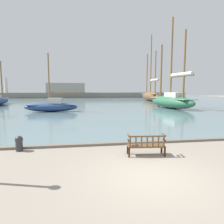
% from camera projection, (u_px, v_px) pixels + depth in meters
% --- Properties ---
extents(ground_plane, '(160.00, 160.00, 0.00)m').
position_uv_depth(ground_plane, '(151.00, 175.00, 6.65)').
color(ground_plane, gray).
extents(harbor_water, '(100.00, 80.00, 0.08)m').
position_uv_depth(harbor_water, '(90.00, 101.00, 49.84)').
color(harbor_water, slate).
rests_on(harbor_water, ground).
extents(quay_edge_kerb, '(40.00, 0.30, 0.12)m').
position_uv_depth(quay_edge_kerb, '(126.00, 143.00, 10.43)').
color(quay_edge_kerb, '#675F54').
rests_on(quay_edge_kerb, ground).
extents(park_bench, '(1.64, 0.67, 0.92)m').
position_uv_depth(park_bench, '(146.00, 145.00, 8.60)').
color(park_bench, '#322113').
rests_on(park_bench, ground).
extents(sailboat_outer_starboard, '(6.59, 1.92, 7.16)m').
position_uv_depth(sailboat_outer_starboard, '(52.00, 106.00, 24.88)').
color(sailboat_outer_starboard, navy).
rests_on(sailboat_outer_starboard, harbor_water).
extents(sailboat_mid_port, '(3.13, 11.65, 15.69)m').
position_uv_depth(sailboat_mid_port, '(151.00, 95.00, 48.70)').
color(sailboat_mid_port, brown).
rests_on(sailboat_mid_port, harbor_water).
extents(sailboat_mid_starboard, '(4.40, 10.24, 13.04)m').
position_uv_depth(sailboat_mid_starboard, '(171.00, 99.00, 29.46)').
color(sailboat_mid_starboard, '#2D6647').
rests_on(sailboat_mid_starboard, harbor_water).
extents(mooring_bollard, '(0.36, 0.36, 0.72)m').
position_uv_depth(mooring_bollard, '(19.00, 143.00, 9.25)').
color(mooring_bollard, '#2D2D33').
rests_on(mooring_bollard, ground).
extents(far_breakwater, '(56.73, 2.40, 6.41)m').
position_uv_depth(far_breakwater, '(82.00, 93.00, 65.82)').
color(far_breakwater, slate).
rests_on(far_breakwater, ground).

